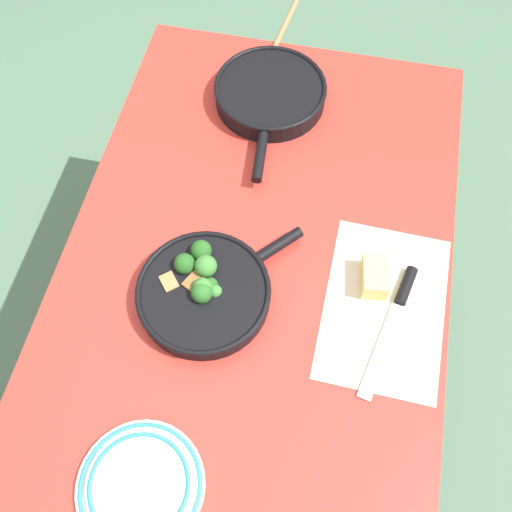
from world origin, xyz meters
name	(u,v)px	position (x,y,z in m)	size (l,w,h in m)	color
ground_plane	(256,362)	(0.00, 0.00, 0.00)	(14.00, 14.00, 0.00)	#51755B
dining_table_red	(256,277)	(0.00, 0.00, 0.65)	(1.30, 0.82, 0.73)	red
skillet_broccoli	(204,290)	(0.10, -0.09, 0.76)	(0.33, 0.31, 0.08)	black
skillet_eggs	(270,94)	(-0.44, -0.06, 0.76)	(0.41, 0.28, 0.05)	black
wooden_spoon	(271,55)	(-0.59, -0.08, 0.74)	(0.38, 0.08, 0.02)	#A87A4C
parchment_sheet	(384,307)	(0.05, 0.28, 0.74)	(0.37, 0.25, 0.00)	beige
grater_knife	(396,312)	(0.06, 0.30, 0.74)	(0.29, 0.09, 0.02)	silver
cheese_block	(375,277)	(0.00, 0.25, 0.76)	(0.09, 0.06, 0.05)	#EFD67A
dinner_plate_stack	(140,486)	(0.48, -0.11, 0.75)	(0.23, 0.23, 0.03)	white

